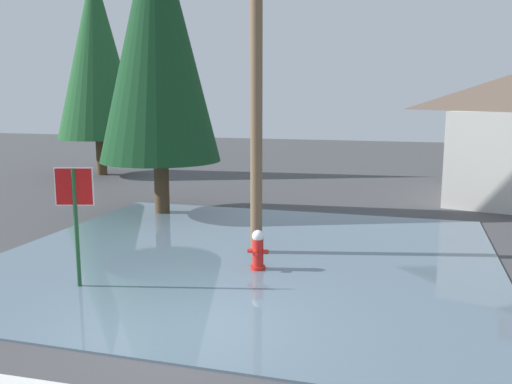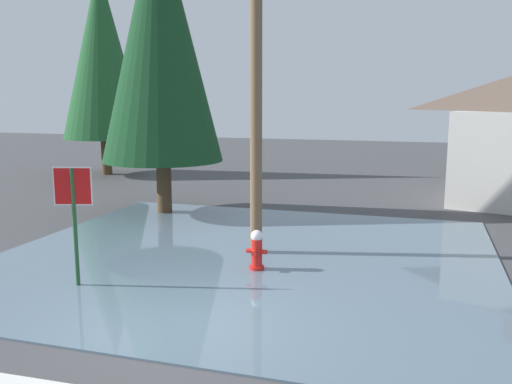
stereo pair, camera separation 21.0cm
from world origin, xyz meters
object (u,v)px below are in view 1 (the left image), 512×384
object	(u,v)px
fire_hydrant	(258,251)
pine_tree_tall_left	(96,53)
utility_pole	(256,83)
pine_tree_mid_left	(157,35)
stop_sign_near	(75,203)

from	to	relation	value
fire_hydrant	pine_tree_tall_left	world-z (taller)	pine_tree_tall_left
utility_pole	pine_tree_mid_left	bearing A→B (deg)	139.30
utility_pole	pine_tree_tall_left	xyz separation A→B (m)	(-10.84, 10.93, 1.70)
fire_hydrant	pine_tree_tall_left	size ratio (longest dim) A/B	0.09
fire_hydrant	pine_tree_mid_left	xyz separation A→B (m)	(-4.54, 4.81, 5.07)
fire_hydrant	pine_tree_mid_left	world-z (taller)	pine_tree_mid_left
stop_sign_near	utility_pole	world-z (taller)	utility_pole
stop_sign_near	fire_hydrant	xyz separation A→B (m)	(3.05, 1.98, -1.25)
stop_sign_near	pine_tree_mid_left	xyz separation A→B (m)	(-1.49, 6.79, 3.82)
pine_tree_tall_left	pine_tree_mid_left	size ratio (longest dim) A/B	1.03
fire_hydrant	utility_pole	bearing A→B (deg)	107.51
stop_sign_near	pine_tree_tall_left	xyz separation A→B (m)	(-8.18, 14.16, 3.99)
stop_sign_near	pine_tree_mid_left	size ratio (longest dim) A/B	0.25
pine_tree_tall_left	fire_hydrant	bearing A→B (deg)	-47.31
stop_sign_near	pine_tree_tall_left	bearing A→B (deg)	120.02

